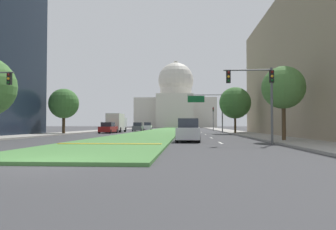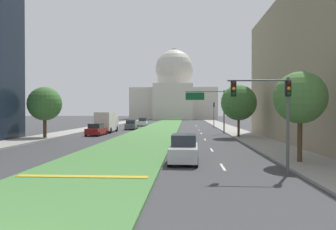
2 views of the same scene
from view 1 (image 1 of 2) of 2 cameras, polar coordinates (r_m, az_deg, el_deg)
ground_plane at (r=73.07m, az=-0.30°, el=-2.82°), size 277.28×277.28×0.00m
grass_median at (r=66.78m, az=-0.66°, el=-2.86°), size 7.30×113.43×0.14m
median_curb_nose at (r=19.73m, az=-10.78°, el=-5.25°), size 6.57×0.50×0.04m
lane_dashes_right at (r=51.42m, az=6.30°, el=-3.26°), size 0.16×56.25×0.01m
sidewalk_left at (r=62.91m, az=-13.04°, el=-2.88°), size 4.00×113.43×0.15m
sidewalk_right at (r=60.86m, az=11.27°, el=-2.93°), size 4.00×113.43×0.15m
capitol_building at (r=135.64m, az=1.45°, el=2.29°), size 34.30×24.20×29.45m
traffic_light_near_right at (r=21.63m, az=16.53°, el=4.75°), size 3.34×0.35×5.20m
traffic_light_far_right at (r=67.01m, az=8.39°, el=-0.06°), size 0.28×0.35×5.20m
overhead_guide_sign at (r=51.69m, az=7.58°, el=1.92°), size 5.90×0.20×6.50m
street_tree_right_near at (r=25.78m, az=20.61°, el=4.75°), size 3.34×3.34×5.94m
street_tree_left_mid at (r=45.28m, az=-18.76°, el=2.00°), size 4.15×4.15×6.35m
street_tree_right_mid at (r=45.00m, az=12.33°, el=2.20°), size 4.50×4.50×6.70m
sedan_lead_stopped at (r=24.67m, az=3.82°, el=-2.95°), size 1.97×4.44×1.84m
sedan_midblock at (r=48.29m, az=-11.02°, el=-2.40°), size 2.03×4.63×1.69m
sedan_distant at (r=61.64m, az=-5.60°, el=-2.25°), size 2.05×4.48×1.75m
sedan_far_horizon at (r=74.94m, az=-3.78°, el=-2.13°), size 2.14×4.29×1.85m
box_truck_delivery at (r=54.33m, az=-9.53°, el=-1.40°), size 2.40×6.40×3.20m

